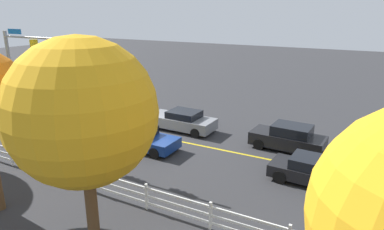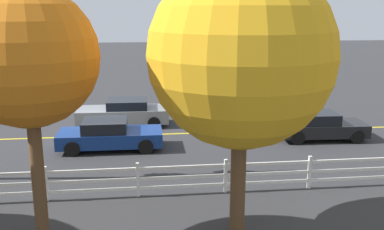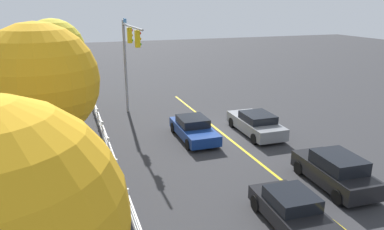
{
  "view_description": "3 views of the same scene",
  "coord_description": "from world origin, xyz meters",
  "px_view_note": "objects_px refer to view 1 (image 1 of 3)",
  "views": [
    {
      "loc": [
        -12.0,
        17.23,
        7.88
      ],
      "look_at": [
        -3.76,
        2.05,
        2.57
      ],
      "focal_mm": 32.15,
      "sensor_mm": 36.0,
      "label": 1
    },
    {
      "loc": [
        -1.75,
        20.68,
        5.99
      ],
      "look_at": [
        -3.79,
        3.17,
        1.7
      ],
      "focal_mm": 41.24,
      "sensor_mm": 36.0,
      "label": 2
    },
    {
      "loc": [
        -19.7,
        8.98,
        7.85
      ],
      "look_at": [
        -2.53,
        2.91,
        2.23
      ],
      "focal_mm": 33.96,
      "sensor_mm": 36.0,
      "label": 3
    }
  ],
  "objects_px": {
    "car_0": "(289,138)",
    "car_1": "(141,138)",
    "car_2": "(313,171)",
    "car_3": "(182,121)",
    "tree_4": "(83,113)"
  },
  "relations": [
    {
      "from": "car_0",
      "to": "car_1",
      "type": "relative_size",
      "value": 0.96
    },
    {
      "from": "car_2",
      "to": "car_0",
      "type": "bearing_deg",
      "value": 122.34
    },
    {
      "from": "car_0",
      "to": "car_3",
      "type": "relative_size",
      "value": 0.91
    },
    {
      "from": "car_1",
      "to": "car_2",
      "type": "relative_size",
      "value": 1.09
    },
    {
      "from": "car_2",
      "to": "tree_4",
      "type": "bearing_deg",
      "value": -122.01
    },
    {
      "from": "car_1",
      "to": "tree_4",
      "type": "height_order",
      "value": "tree_4"
    },
    {
      "from": "tree_4",
      "to": "car_0",
      "type": "bearing_deg",
      "value": -107.75
    },
    {
      "from": "car_2",
      "to": "tree_4",
      "type": "relative_size",
      "value": 0.57
    },
    {
      "from": "car_1",
      "to": "car_3",
      "type": "bearing_deg",
      "value": 83.33
    },
    {
      "from": "car_2",
      "to": "tree_4",
      "type": "height_order",
      "value": "tree_4"
    },
    {
      "from": "tree_4",
      "to": "car_1",
      "type": "bearing_deg",
      "value": -63.75
    },
    {
      "from": "car_0",
      "to": "car_3",
      "type": "height_order",
      "value": "car_0"
    },
    {
      "from": "car_2",
      "to": "tree_4",
      "type": "distance_m",
      "value": 10.98
    },
    {
      "from": "car_1",
      "to": "car_3",
      "type": "distance_m",
      "value": 3.98
    },
    {
      "from": "car_2",
      "to": "car_3",
      "type": "distance_m",
      "value": 9.88
    }
  ]
}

